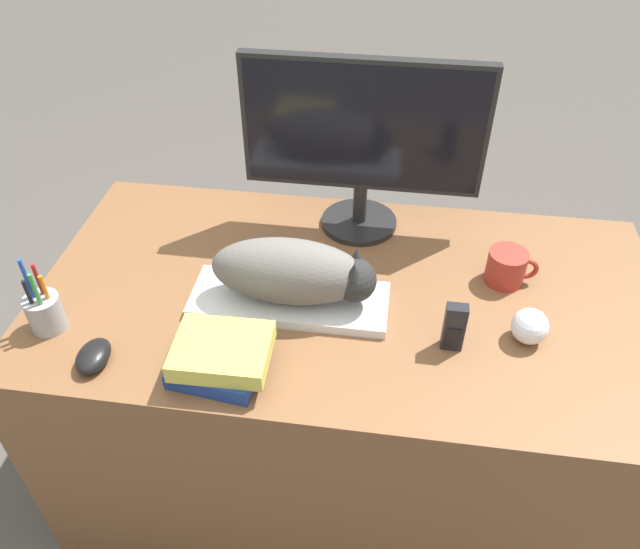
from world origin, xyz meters
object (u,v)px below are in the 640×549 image
object	(u,v)px
keyboard	(290,300)
pen_cup	(45,311)
baseball	(530,326)
phone	(454,327)
coffee_mug	(507,267)
cat	(296,272)
computer_mouse	(93,356)
monitor	(363,135)
book_stack	(221,356)

from	to	relation	value
keyboard	pen_cup	xyz separation A→B (m)	(-0.52, -0.15, 0.04)
baseball	phone	bearing A→B (deg)	-164.88
keyboard	pen_cup	distance (m)	0.54
coffee_mug	cat	bearing A→B (deg)	-162.05
cat	baseball	distance (m)	0.52
computer_mouse	phone	size ratio (longest dim) A/B	0.85
cat	keyboard	bearing A→B (deg)	180.00
coffee_mug	baseball	bearing A→B (deg)	-80.50
cat	coffee_mug	size ratio (longest dim) A/B	3.04
monitor	coffee_mug	bearing A→B (deg)	-25.45
cat	book_stack	xyz separation A→B (m)	(-0.12, -0.21, -0.06)
keyboard	monitor	xyz separation A→B (m)	(0.13, 0.33, 0.26)
cat	computer_mouse	bearing A→B (deg)	-149.14
keyboard	coffee_mug	bearing A→B (deg)	17.33
keyboard	coffee_mug	xyz separation A→B (m)	(0.50, 0.16, 0.03)
baseball	computer_mouse	bearing A→B (deg)	-167.70
keyboard	phone	bearing A→B (deg)	-12.43
phone	book_stack	xyz separation A→B (m)	(-0.47, -0.13, -0.02)
computer_mouse	baseball	distance (m)	0.93
baseball	phone	xyz separation A→B (m)	(-0.16, -0.04, 0.02)
monitor	computer_mouse	bearing A→B (deg)	-131.49
book_stack	baseball	bearing A→B (deg)	15.44
cat	book_stack	distance (m)	0.25
phone	computer_mouse	bearing A→B (deg)	-168.34
pen_cup	book_stack	world-z (taller)	pen_cup
pen_cup	monitor	bearing A→B (deg)	36.70
coffee_mug	pen_cup	bearing A→B (deg)	-163.38
cat	phone	world-z (taller)	cat
pen_cup	coffee_mug	bearing A→B (deg)	16.62
keyboard	phone	xyz separation A→B (m)	(0.37, -0.08, 0.05)
cat	pen_cup	size ratio (longest dim) A/B	1.99
pen_cup	book_stack	bearing A→B (deg)	-8.91
computer_mouse	keyboard	bearing A→B (deg)	32.09
coffee_mug	book_stack	world-z (taller)	coffee_mug
keyboard	book_stack	bearing A→B (deg)	-115.91
computer_mouse	coffee_mug	xyz separation A→B (m)	(0.87, 0.39, 0.02)
keyboard	cat	world-z (taller)	cat
computer_mouse	pen_cup	size ratio (longest dim) A/B	0.53
book_stack	cat	bearing A→B (deg)	60.21
monitor	book_stack	size ratio (longest dim) A/B	2.87
coffee_mug	pen_cup	world-z (taller)	pen_cup
monitor	phone	world-z (taller)	monitor
computer_mouse	book_stack	distance (m)	0.27
phone	book_stack	world-z (taller)	phone
book_stack	monitor	bearing A→B (deg)	67.02
keyboard	phone	world-z (taller)	phone
pen_cup	baseball	distance (m)	1.06
baseball	book_stack	bearing A→B (deg)	-164.56
coffee_mug	baseball	xyz separation A→B (m)	(0.03, -0.19, -0.00)
phone	pen_cup	bearing A→B (deg)	-175.71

